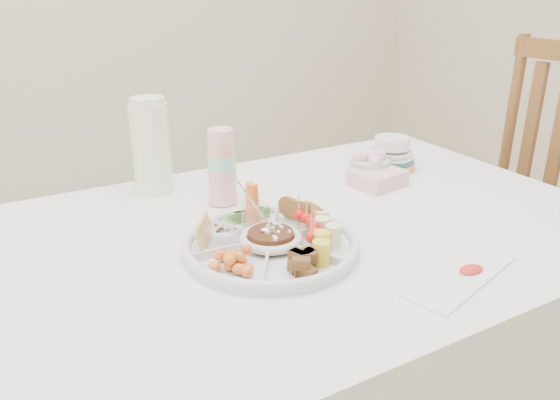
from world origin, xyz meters
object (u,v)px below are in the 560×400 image
thermos (151,145)px  plate_stack (391,153)px  chair (511,214)px  party_tray (271,241)px  dining_table (304,353)px

thermos → plate_stack: (0.70, -0.18, -0.08)m
chair → thermos: chair is taller
party_tray → thermos: size_ratio=1.42×
dining_table → thermos: thermos is taller
dining_table → party_tray: size_ratio=4.00×
chair → party_tray: bearing=-173.2°
dining_table → plate_stack: 0.66m
party_tray → plate_stack: size_ratio=2.47×
chair → plate_stack: 0.51m
chair → plate_stack: bearing=159.0°
plate_stack → chair: bearing=-19.2°
party_tray → thermos: thermos is taller
dining_table → party_tray: bearing=-151.7°
chair → plate_stack: size_ratio=7.35×
thermos → party_tray: bearing=-77.1°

